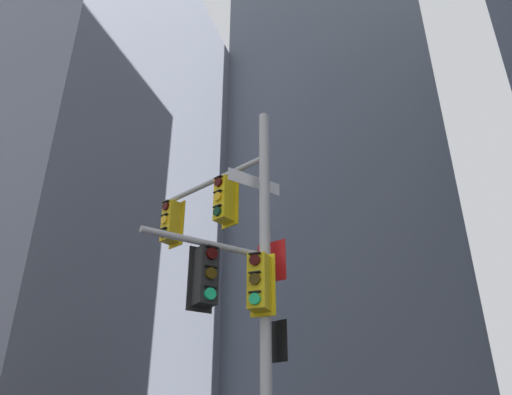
# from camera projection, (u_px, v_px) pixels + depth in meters

# --- Properties ---
(building_tower_left) EXTENTS (17.40, 17.40, 29.06)m
(building_tower_left) POSITION_uv_depth(u_px,v_px,m) (35.00, 195.00, 27.94)
(building_tower_left) COLOR slate
(building_tower_left) RESTS_ON ground
(building_mid_block) EXTENTS (14.29, 14.29, 50.72)m
(building_mid_block) POSITION_uv_depth(u_px,v_px,m) (339.00, 127.00, 40.80)
(building_mid_block) COLOR #4C5460
(building_mid_block) RESTS_ON ground
(signal_pole_assembly) EXTENTS (3.39, 3.44, 8.28)m
(signal_pole_assembly) POSITION_uv_depth(u_px,v_px,m) (232.00, 265.00, 9.46)
(signal_pole_assembly) COLOR #B2B2B5
(signal_pole_assembly) RESTS_ON ground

